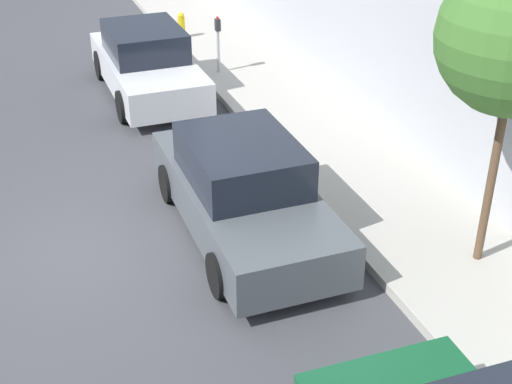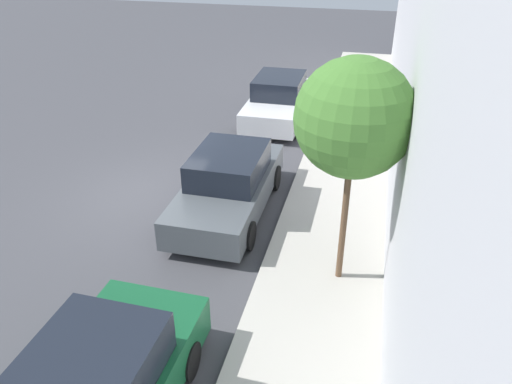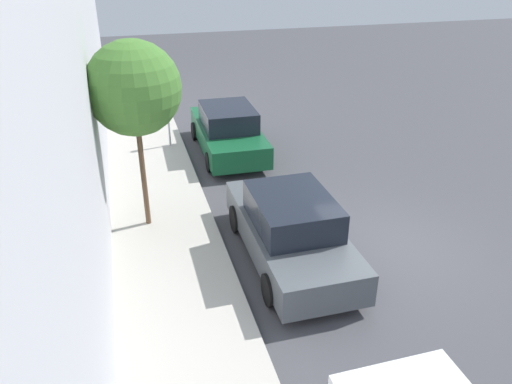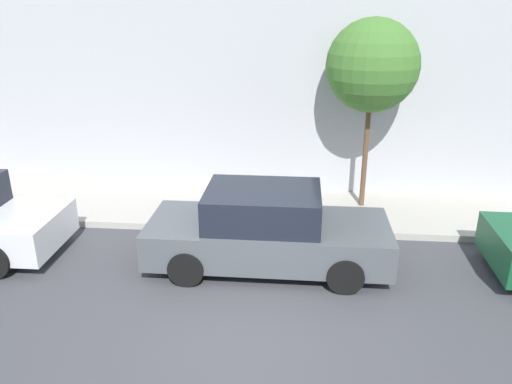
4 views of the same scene
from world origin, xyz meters
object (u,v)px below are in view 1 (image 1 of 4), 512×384
Objects in this scene: parked_sedan_second at (243,191)px; fire_hydrant at (181,25)px; parked_sedan_third at (147,63)px; parking_meter_far at (218,38)px.

parked_sedan_second is 9.96m from fire_hydrant.
parked_sedan_second is at bearing -99.62° from fire_hydrant.
fire_hydrant is (1.66, 9.82, -0.23)m from parked_sedan_second.
parked_sedan_second is 1.00× the size of parked_sedan_third.
parking_meter_far is 1.95× the size of fire_hydrant.
parking_meter_far is at bearing 13.36° from parked_sedan_third.
parked_sedan_second reaches higher than parking_meter_far.
fire_hydrant is at bearing 80.38° from parked_sedan_second.
parked_sedan_second is 6.52× the size of fire_hydrant.
fire_hydrant is (1.73, 3.47, -0.23)m from parked_sedan_third.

